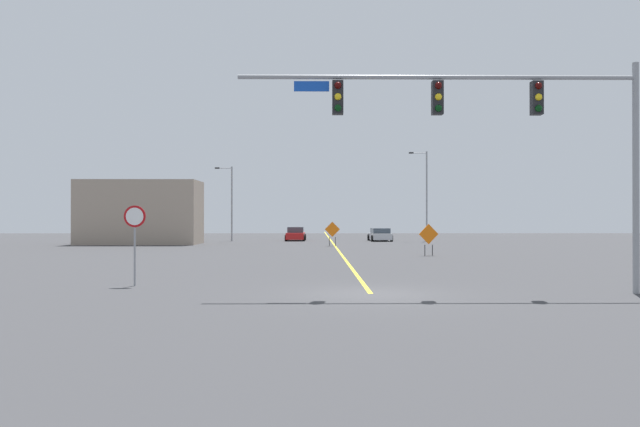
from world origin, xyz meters
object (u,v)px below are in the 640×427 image
(stop_sign, at_px, (135,229))
(traffic_signal_assembly, at_px, (495,116))
(street_lamp_mid_right, at_px, (425,192))
(car_silver_approaching, at_px, (380,235))
(car_red_mid, at_px, (296,234))
(construction_sign_left_shoulder, at_px, (429,236))
(street_lamp_far_right, at_px, (230,200))
(construction_sign_right_shoulder, at_px, (332,231))

(stop_sign, bearing_deg, traffic_signal_assembly, -11.13)
(street_lamp_mid_right, bearing_deg, car_silver_approaching, 170.68)
(car_silver_approaching, height_order, car_red_mid, car_red_mid)
(street_lamp_mid_right, bearing_deg, construction_sign_left_shoulder, -99.68)
(car_silver_approaching, relative_size, car_red_mid, 1.08)
(stop_sign, xyz_separation_m, car_red_mid, (4.40, 42.03, -1.33))
(construction_sign_left_shoulder, bearing_deg, traffic_signal_assembly, -94.39)
(traffic_signal_assembly, height_order, street_lamp_far_right, street_lamp_far_right)
(traffic_signal_assembly, bearing_deg, construction_sign_right_shoulder, 97.28)
(stop_sign, relative_size, car_silver_approaching, 0.64)
(street_lamp_far_right, relative_size, construction_sign_left_shoulder, 3.77)
(stop_sign, xyz_separation_m, car_silver_approaching, (12.89, 40.97, -1.34))
(street_lamp_far_right, bearing_deg, stop_sign, -87.11)
(stop_sign, relative_size, street_lamp_mid_right, 0.31)
(traffic_signal_assembly, height_order, car_red_mid, traffic_signal_assembly)
(stop_sign, relative_size, construction_sign_left_shoulder, 1.42)
(stop_sign, distance_m, construction_sign_left_shoulder, 21.71)
(construction_sign_right_shoulder, bearing_deg, car_silver_approaching, 65.20)
(construction_sign_left_shoulder, bearing_deg, car_silver_approaching, 91.20)
(traffic_signal_assembly, distance_m, stop_sign, 12.64)
(street_lamp_far_right, xyz_separation_m, construction_sign_left_shoulder, (15.44, -23.60, -2.87))
(car_red_mid, bearing_deg, traffic_signal_assembly, -80.42)
(construction_sign_left_shoulder, relative_size, car_red_mid, 0.49)
(street_lamp_far_right, distance_m, street_lamp_mid_right, 19.40)
(construction_sign_right_shoulder, distance_m, car_silver_approaching, 12.20)
(street_lamp_far_right, xyz_separation_m, car_silver_approaching, (14.94, 0.29, -3.49))
(stop_sign, height_order, car_silver_approaching, stop_sign)
(car_red_mid, bearing_deg, street_lamp_mid_right, -7.92)
(street_lamp_mid_right, relative_size, car_red_mid, 2.22)
(street_lamp_mid_right, distance_m, car_red_mid, 13.72)
(construction_sign_right_shoulder, relative_size, car_silver_approaching, 0.46)
(car_red_mid, bearing_deg, construction_sign_right_shoulder, -74.47)
(stop_sign, distance_m, car_silver_approaching, 42.97)
(street_lamp_far_right, relative_size, car_silver_approaching, 1.71)
(street_lamp_far_right, xyz_separation_m, street_lamp_mid_right, (19.38, -0.44, 0.76))
(construction_sign_right_shoulder, relative_size, car_red_mid, 0.50)
(construction_sign_right_shoulder, bearing_deg, construction_sign_left_shoulder, -66.38)
(street_lamp_mid_right, bearing_deg, construction_sign_right_shoulder, -132.77)
(traffic_signal_assembly, distance_m, construction_sign_right_shoulder, 32.79)
(traffic_signal_assembly, height_order, street_lamp_mid_right, street_lamp_mid_right)
(street_lamp_far_right, height_order, street_lamp_mid_right, street_lamp_mid_right)
(street_lamp_far_right, distance_m, construction_sign_right_shoulder, 14.85)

